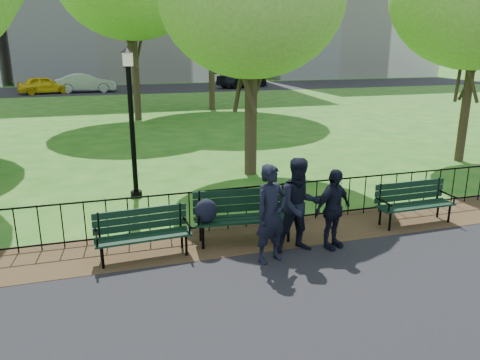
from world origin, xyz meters
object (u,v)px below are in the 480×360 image
object	(u,v)px
park_bench_left_a	(142,228)
park_bench_right_a	(413,198)
lamppost	(131,119)
person_left	(271,214)
person_right	(333,209)
sedan_silver	(86,83)
person_mid	(300,206)
sedan_dark	(242,79)
park_bench_main	(229,210)
taxi	(45,85)

from	to	relation	value
park_bench_left_a	park_bench_right_a	size ratio (longest dim) A/B	1.00
park_bench_right_a	lamppost	xyz separation A→B (m)	(-5.52, 3.53, 1.43)
person_left	person_right	bearing A→B (deg)	-10.49
sedan_silver	person_mid	bearing A→B (deg)	-170.84
person_left	person_right	world-z (taller)	person_left
park_bench_left_a	lamppost	size ratio (longest dim) A/B	0.47
lamppost	person_right	xyz separation A→B (m)	(3.25, -4.19, -1.21)
person_right	person_mid	bearing A→B (deg)	154.66
person_mid	person_left	bearing A→B (deg)	-157.73
park_bench_left_a	person_left	size ratio (longest dim) A/B	0.97
park_bench_left_a	sedan_dark	bearing A→B (deg)	66.25
lamppost	person_mid	xyz separation A→B (m)	(2.60, -4.14, -1.09)
park_bench_main	park_bench_left_a	xyz separation A→B (m)	(-1.64, -0.13, -0.12)
person_left	sedan_silver	xyz separation A→B (m)	(-3.35, 32.77, -0.12)
person_right	taxi	size ratio (longest dim) A/B	0.39
park_bench_main	park_bench_left_a	world-z (taller)	park_bench_main
park_bench_left_a	person_mid	world-z (taller)	person_mid
park_bench_main	person_left	xyz separation A→B (m)	(0.49, -0.98, 0.22)
park_bench_left_a	person_right	world-z (taller)	person_right
park_bench_main	person_left	distance (m)	1.12
taxi	sedan_silver	bearing A→B (deg)	-96.68
park_bench_left_a	person_mid	distance (m)	2.87
park_bench_left_a	lamppost	xyz separation A→B (m)	(0.18, 3.53, 1.44)
person_mid	taxi	xyz separation A→B (m)	(-7.09, 32.26, -0.21)
lamppost	person_mid	size ratio (longest dim) A/B	2.06
park_bench_main	person_mid	distance (m)	1.38
park_bench_main	person_right	world-z (taller)	person_right
park_bench_left_a	person_right	xyz separation A→B (m)	(3.43, -0.66, 0.23)
lamppost	park_bench_right_a	bearing A→B (deg)	-32.62
park_bench_right_a	sedan_silver	xyz separation A→B (m)	(-6.91, 31.92, 0.21)
park_bench_main	person_mid	xyz separation A→B (m)	(1.14, -0.74, 0.23)
taxi	sedan_dark	world-z (taller)	sedan_dark
taxi	sedan_dark	bearing A→B (deg)	-98.92
park_bench_left_a	sedan_silver	size ratio (longest dim) A/B	0.37
sedan_silver	sedan_dark	world-z (taller)	sedan_silver
taxi	sedan_silver	xyz separation A→B (m)	(3.09, 0.27, 0.09)
taxi	person_mid	bearing A→B (deg)	-179.34
park_bench_right_a	person_right	bearing A→B (deg)	-164.77
park_bench_main	sedan_silver	world-z (taller)	sedan_silver
person_right	person_left	bearing A→B (deg)	167.07
park_bench_main	person_mid	bearing A→B (deg)	-27.51
park_bench_right_a	person_mid	size ratio (longest dim) A/B	0.97
park_bench_right_a	person_right	xyz separation A→B (m)	(-2.26, -0.66, 0.22)
lamppost	sedan_dark	bearing A→B (deg)	67.79
park_bench_main	sedan_silver	size ratio (longest dim) A/B	0.43
person_right	park_bench_left_a	bearing A→B (deg)	147.84
lamppost	person_right	world-z (taller)	lamppost
park_bench_left_a	taxi	bearing A→B (deg)	94.28
lamppost	sedan_dark	distance (m)	31.26
sedan_silver	person_right	bearing A→B (deg)	-169.72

